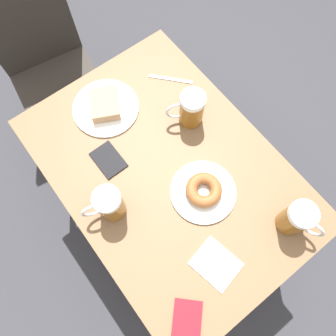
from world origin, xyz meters
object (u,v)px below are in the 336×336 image
Objects in this scene: plate_with_donut at (203,191)px; beer_mug_left at (191,109)px; napkin_folded at (216,264)px; passport_far_edge at (187,322)px; beer_mug_right at (108,204)px; plate_with_cake at (105,106)px; chair at (44,57)px; fork at (171,79)px; beer_mug_center at (297,219)px; passport_near_edge at (108,160)px.

plate_with_donut is 0.30m from beer_mug_left.
napkin_folded is 1.06× the size of passport_far_edge.
napkin_folded is (0.16, -0.36, -0.07)m from beer_mug_right.
plate_with_cake is at bearing 59.32° from beer_mug_right.
chair is at bearing 97.05° from plate_with_donut.
fork is at bearing -52.28° from chair.
fork is (0.04, 0.70, -0.07)m from beer_mug_center.
beer_mug_right is at bearing 114.84° from napkin_folded.
passport_near_edge is at bearing 122.70° from plate_with_donut.
plate_with_donut is at bearing 121.66° from beer_mug_center.
passport_near_edge is at bearing 122.22° from beer_mug_center.
passport_far_edge is (-0.02, -0.43, -0.07)m from beer_mug_right.
beer_mug_right is at bearing -120.68° from plate_with_cake.
chair is 6.68× the size of fork.
beer_mug_right is 0.20m from passport_near_edge.
beer_mug_center reaches higher than passport_near_edge.
beer_mug_right is 1.16× the size of passport_near_edge.
chair is at bearing 82.25° from passport_far_edge.
passport_near_edge is (-0.35, 0.56, -0.07)m from beer_mug_center.
napkin_folded is at bearing 22.81° from passport_far_edge.
chair is at bearing 119.52° from fork.
chair is 0.91m from beer_mug_right.
chair is 1.03m from plate_with_donut.
plate_with_cake is at bearing 108.01° from beer_mug_center.
plate_with_cake is at bearing 99.57° from plate_with_donut.
beer_mug_left is 0.35m from passport_near_edge.
beer_mug_right reaches higher than passport_far_edge.
plate_with_cake is (0.04, -0.52, 0.19)m from chair.
chair is at bearing 79.49° from beer_mug_right.
passport_far_edge is at bearing -124.43° from fork.
chair is 7.36× the size of passport_near_edge.
plate_with_cake is 0.22m from passport_near_edge.
beer_mug_left is 0.54m from napkin_folded.
beer_mug_center is at bearing -71.99° from plate_with_cake.
chair reaches higher than plate_with_donut.
beer_mug_center is 0.97× the size of passport_far_edge.
beer_mug_left is 0.92× the size of napkin_folded.
beer_mug_left is at bearing 91.80° from beer_mug_center.
beer_mug_right is 0.57m from fork.
beer_mug_center is at bearing -92.95° from fork.
beer_mug_left reaches higher than plate_with_cake.
passport_near_edge reaches higher than fork.
beer_mug_right is 0.44m from passport_far_edge.
passport_near_edge is (-0.11, -0.18, -0.01)m from plate_with_cake.
beer_mug_center is 1.00× the size of beer_mug_right.
napkin_folded is at bearing -93.18° from plate_with_cake.
plate_with_cake is at bearing 134.33° from beer_mug_left.
passport_far_edge is at bearing -136.41° from plate_with_donut.
chair reaches higher than beer_mug_left.
plate_with_cake is at bearing -77.12° from chair.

